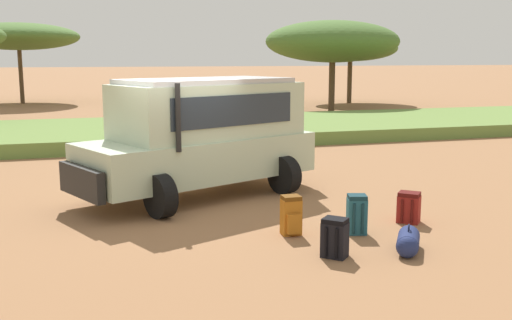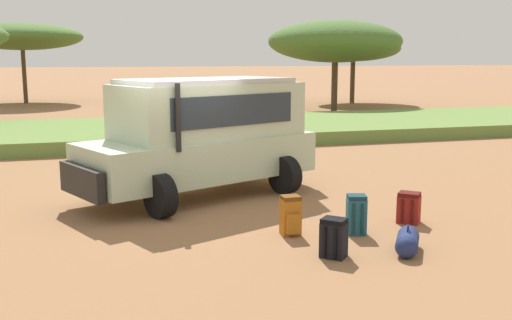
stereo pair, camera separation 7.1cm
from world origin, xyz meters
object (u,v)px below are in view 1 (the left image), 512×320
object	(u,v)px
backpack_beside_front_wheel	(357,215)
backpack_outermost	(291,216)
acacia_tree_centre_back	(18,37)
acacia_tree_right_mid	(333,42)
duffel_bag_low_black_case	(408,241)
acacia_tree_far_right	(350,48)
backpack_cluster_center	(409,208)
backpack_near_rear_wheel	(335,238)
safari_vehicle	(203,134)

from	to	relation	value
backpack_beside_front_wheel	backpack_outermost	size ratio (longest dim) A/B	1.01
backpack_outermost	acacia_tree_centre_back	world-z (taller)	acacia_tree_centre_back
acacia_tree_right_mid	backpack_outermost	bearing A→B (deg)	-115.50
duffel_bag_low_black_case	acacia_tree_far_right	distance (m)	29.33
backpack_cluster_center	acacia_tree_centre_back	bearing A→B (deg)	105.69
backpack_outermost	acacia_tree_centre_back	bearing A→B (deg)	101.74
backpack_near_rear_wheel	backpack_outermost	world-z (taller)	backpack_outermost
safari_vehicle	acacia_tree_far_right	distance (m)	26.26
safari_vehicle	duffel_bag_low_black_case	world-z (taller)	safari_vehicle
backpack_near_rear_wheel	backpack_cluster_center	bearing A→B (deg)	33.30
backpack_near_rear_wheel	duffel_bag_low_black_case	size ratio (longest dim) A/B	0.71
backpack_beside_front_wheel	acacia_tree_right_mid	size ratio (longest dim) A/B	0.09
safari_vehicle	duffel_bag_low_black_case	bearing A→B (deg)	-64.35
safari_vehicle	backpack_near_rear_wheel	distance (m)	4.64
backpack_outermost	backpack_near_rear_wheel	bearing A→B (deg)	-79.35
acacia_tree_far_right	backpack_cluster_center	bearing A→B (deg)	-113.34
backpack_cluster_center	duffel_bag_low_black_case	bearing A→B (deg)	-121.14
safari_vehicle	backpack_outermost	distance (m)	3.43
backpack_beside_front_wheel	backpack_near_rear_wheel	xyz separation A→B (m)	(-0.82, -0.97, -0.04)
backpack_near_rear_wheel	duffel_bag_low_black_case	world-z (taller)	backpack_near_rear_wheel
safari_vehicle	acacia_tree_centre_back	distance (m)	28.46
safari_vehicle	backpack_near_rear_wheel	bearing A→B (deg)	-76.94
safari_vehicle	acacia_tree_right_mid	bearing A→B (deg)	58.61
duffel_bag_low_black_case	backpack_beside_front_wheel	bearing A→B (deg)	106.85
safari_vehicle	acacia_tree_centre_back	xyz separation A→B (m)	(-5.64, 27.76, 2.78)
duffel_bag_low_black_case	safari_vehicle	bearing A→B (deg)	115.65
safari_vehicle	acacia_tree_far_right	world-z (taller)	acacia_tree_far_right
backpack_near_rear_wheel	acacia_tree_right_mid	xyz separation A→B (m)	(9.58, 21.80, 3.36)
acacia_tree_far_right	backpack_outermost	bearing A→B (deg)	-117.39
backpack_beside_front_wheel	duffel_bag_low_black_case	xyz separation A→B (m)	(0.33, -1.07, -0.15)
acacia_tree_far_right	safari_vehicle	bearing A→B (deg)	-122.15
acacia_tree_far_right	acacia_tree_centre_back	bearing A→B (deg)	164.06
backpack_beside_front_wheel	backpack_cluster_center	world-z (taller)	backpack_beside_front_wheel
backpack_beside_front_wheel	acacia_tree_centre_back	distance (m)	32.30
acacia_tree_centre_back	acacia_tree_far_right	size ratio (longest dim) A/B	1.33
safari_vehicle	backpack_outermost	size ratio (longest dim) A/B	8.26
acacia_tree_far_right	backpack_beside_front_wheel	bearing A→B (deg)	-115.27
safari_vehicle	backpack_cluster_center	distance (m)	4.45
backpack_near_rear_wheel	backpack_outermost	bearing A→B (deg)	100.65
backpack_near_rear_wheel	acacia_tree_centre_back	xyz separation A→B (m)	(-6.66, 32.17, 3.79)
backpack_outermost	acacia_tree_right_mid	bearing A→B (deg)	64.50
duffel_bag_low_black_case	backpack_near_rear_wheel	bearing A→B (deg)	174.82
backpack_cluster_center	acacia_tree_far_right	distance (m)	27.69
backpack_beside_front_wheel	backpack_near_rear_wheel	distance (m)	1.27
backpack_near_rear_wheel	acacia_tree_right_mid	world-z (taller)	acacia_tree_right_mid
safari_vehicle	backpack_near_rear_wheel	world-z (taller)	safari_vehicle
acacia_tree_far_right	duffel_bag_low_black_case	bearing A→B (deg)	-113.79
backpack_near_rear_wheel	acacia_tree_far_right	size ratio (longest dim) A/B	0.10
backpack_beside_front_wheel	backpack_near_rear_wheel	bearing A→B (deg)	-130.23
backpack_cluster_center	backpack_near_rear_wheel	bearing A→B (deg)	-146.70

